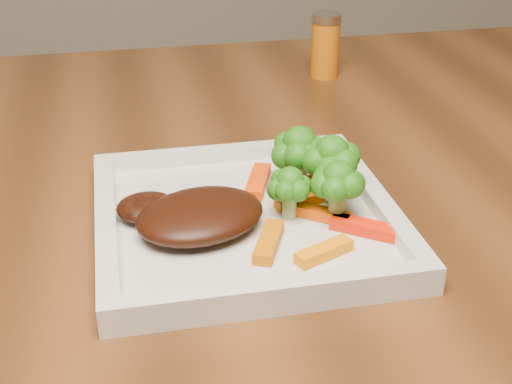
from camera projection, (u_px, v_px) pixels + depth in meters
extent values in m
cube|color=silver|center=(245.00, 223.00, 0.66)|extent=(0.27, 0.27, 0.01)
ellipsoid|color=#361308|center=(200.00, 215.00, 0.63)|extent=(0.14, 0.12, 0.03)
cube|color=orange|center=(324.00, 251.00, 0.59)|extent=(0.06, 0.03, 0.01)
cube|color=#FC2004|center=(366.00, 228.00, 0.63)|extent=(0.06, 0.05, 0.01)
cube|color=#CE6303|center=(269.00, 242.00, 0.61)|extent=(0.04, 0.06, 0.01)
cube|color=red|center=(331.00, 178.00, 0.71)|extent=(0.07, 0.04, 0.01)
cube|color=#FF3F04|center=(258.00, 181.00, 0.71)|extent=(0.04, 0.07, 0.01)
cube|color=#FF5404|center=(324.00, 214.00, 0.65)|extent=(0.05, 0.04, 0.01)
cube|color=#EA5A03|center=(301.00, 200.00, 0.67)|extent=(0.05, 0.03, 0.01)
cylinder|color=#C4630A|center=(325.00, 45.00, 1.02)|extent=(0.05, 0.05, 0.09)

